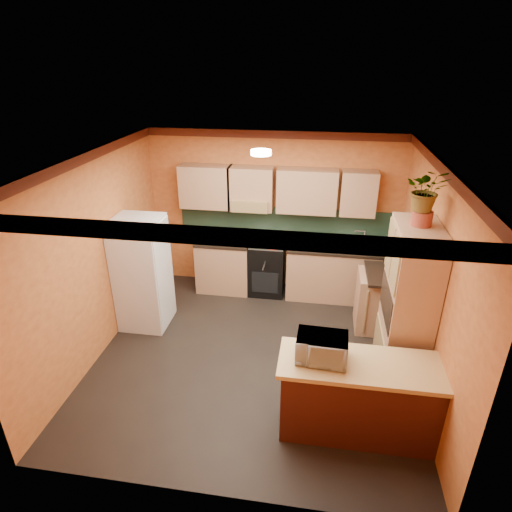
# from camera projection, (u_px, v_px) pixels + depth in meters

# --- Properties ---
(room_shell) EXTENTS (4.24, 4.24, 2.72)m
(room_shell) POSITION_uv_depth(u_px,v_px,m) (259.00, 205.00, 5.26)
(room_shell) COLOR black
(room_shell) RESTS_ON ground
(base_cabinets_back) EXTENTS (3.65, 0.60, 0.88)m
(base_cabinets_back) POSITION_uv_depth(u_px,v_px,m) (304.00, 271.00, 7.24)
(base_cabinets_back) COLOR tan
(base_cabinets_back) RESTS_ON ground
(countertop_back) EXTENTS (3.65, 0.62, 0.04)m
(countertop_back) POSITION_uv_depth(u_px,v_px,m) (305.00, 246.00, 7.04)
(countertop_back) COLOR black
(countertop_back) RESTS_ON base_cabinets_back
(stove) EXTENTS (0.58, 0.58, 0.91)m
(stove) POSITION_uv_depth(u_px,v_px,m) (267.00, 268.00, 7.32)
(stove) COLOR black
(stove) RESTS_ON ground
(kettle) EXTENTS (0.20, 0.20, 0.18)m
(kettle) POSITION_uv_depth(u_px,v_px,m) (273.00, 240.00, 7.03)
(kettle) COLOR #B6260C
(kettle) RESTS_ON stove
(sink) EXTENTS (0.48, 0.40, 0.03)m
(sink) POSITION_uv_depth(u_px,v_px,m) (353.00, 247.00, 6.92)
(sink) COLOR silver
(sink) RESTS_ON countertop_back
(base_cabinets_right) EXTENTS (0.60, 0.80, 0.88)m
(base_cabinets_right) POSITION_uv_depth(u_px,v_px,m) (384.00, 302.00, 6.33)
(base_cabinets_right) COLOR tan
(base_cabinets_right) RESTS_ON ground
(countertop_right) EXTENTS (0.62, 0.80, 0.04)m
(countertop_right) POSITION_uv_depth(u_px,v_px,m) (388.00, 275.00, 6.13)
(countertop_right) COLOR black
(countertop_right) RESTS_ON base_cabinets_right
(fridge) EXTENTS (0.68, 0.66, 1.70)m
(fridge) POSITION_uv_depth(u_px,v_px,m) (142.00, 273.00, 6.28)
(fridge) COLOR white
(fridge) RESTS_ON ground
(pantry) EXTENTS (0.48, 0.90, 2.10)m
(pantry) POSITION_uv_depth(u_px,v_px,m) (407.00, 310.00, 5.00)
(pantry) COLOR tan
(pantry) RESTS_ON ground
(fern_pot) EXTENTS (0.22, 0.22, 0.16)m
(fern_pot) POSITION_uv_depth(u_px,v_px,m) (422.00, 218.00, 4.56)
(fern_pot) COLOR maroon
(fern_pot) RESTS_ON pantry
(fern) EXTENTS (0.47, 0.42, 0.46)m
(fern) POSITION_uv_depth(u_px,v_px,m) (427.00, 190.00, 4.43)
(fern) COLOR tan
(fern) RESTS_ON fern_pot
(breakfast_bar) EXTENTS (1.80, 0.55, 0.88)m
(breakfast_bar) POSITION_uv_depth(u_px,v_px,m) (367.00, 401.00, 4.52)
(breakfast_bar) COLOR #481710
(breakfast_bar) RESTS_ON ground
(bar_top) EXTENTS (1.90, 0.65, 0.05)m
(bar_top) POSITION_uv_depth(u_px,v_px,m) (372.00, 366.00, 4.32)
(bar_top) COLOR #DDAF6C
(bar_top) RESTS_ON breakfast_bar
(microwave) EXTENTS (0.52, 0.37, 0.28)m
(microwave) POSITION_uv_depth(u_px,v_px,m) (322.00, 348.00, 4.33)
(microwave) COLOR white
(microwave) RESTS_ON bar_top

